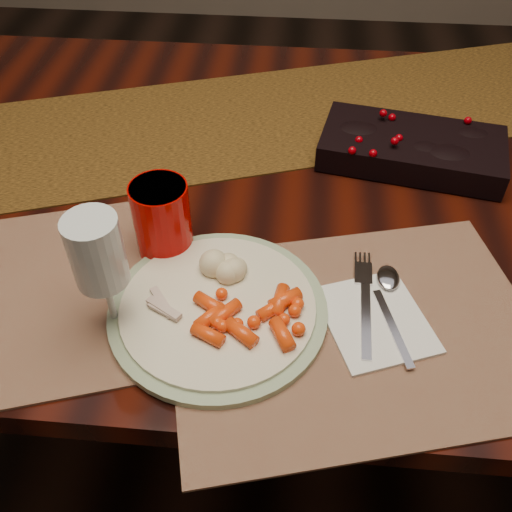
# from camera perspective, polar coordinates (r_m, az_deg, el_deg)

# --- Properties ---
(floor) EXTENTS (5.00, 5.00, 0.00)m
(floor) POSITION_cam_1_polar(r_m,az_deg,el_deg) (1.58, 0.81, -14.08)
(floor) COLOR black
(floor) RESTS_ON ground
(dining_table) EXTENTS (1.80, 1.00, 0.75)m
(dining_table) POSITION_cam_1_polar(r_m,az_deg,el_deg) (1.27, 0.98, -5.38)
(dining_table) COLOR black
(dining_table) RESTS_ON floor
(table_runner) EXTENTS (1.77, 0.91, 0.00)m
(table_runner) POSITION_cam_1_polar(r_m,az_deg,el_deg) (1.15, -0.66, 13.47)
(table_runner) COLOR #5A3811
(table_runner) RESTS_ON dining_table
(centerpiece) EXTENTS (0.34, 0.22, 0.06)m
(centerpiece) POSITION_cam_1_polar(r_m,az_deg,el_deg) (1.06, 15.38, 10.71)
(centerpiece) COLOR black
(centerpiece) RESTS_ON table_runner
(placemat_main) EXTENTS (0.56, 0.47, 0.00)m
(placemat_main) POSITION_cam_1_polar(r_m,az_deg,el_deg) (0.77, 9.83, -7.28)
(placemat_main) COLOR #8D613E
(placemat_main) RESTS_ON dining_table
(dinner_plate) EXTENTS (0.36, 0.36, 0.02)m
(dinner_plate) POSITION_cam_1_polar(r_m,az_deg,el_deg) (0.77, -3.82, -5.31)
(dinner_plate) COLOR beige
(dinner_plate) RESTS_ON placemat_main
(baby_carrots) EXTENTS (0.13, 0.11, 0.02)m
(baby_carrots) POSITION_cam_1_polar(r_m,az_deg,el_deg) (0.74, -1.02, -6.30)
(baby_carrots) COLOR #F03F0C
(baby_carrots) RESTS_ON dinner_plate
(mashed_potatoes) EXTENTS (0.07, 0.07, 0.04)m
(mashed_potatoes) POSITION_cam_1_polar(r_m,az_deg,el_deg) (0.79, -3.31, -1.22)
(mashed_potatoes) COLOR tan
(mashed_potatoes) RESTS_ON dinner_plate
(turkey_shreds) EXTENTS (0.08, 0.07, 0.02)m
(turkey_shreds) POSITION_cam_1_polar(r_m,az_deg,el_deg) (0.77, -9.10, -4.44)
(turkey_shreds) COLOR #AF9B8D
(turkey_shreds) RESTS_ON dinner_plate
(napkin) EXTENTS (0.17, 0.19, 0.01)m
(napkin) POSITION_cam_1_polar(r_m,az_deg,el_deg) (0.78, 11.82, -6.24)
(napkin) COLOR white
(napkin) RESTS_ON placemat_main
(fork) EXTENTS (0.03, 0.17, 0.00)m
(fork) POSITION_cam_1_polar(r_m,az_deg,el_deg) (0.79, 10.87, -5.03)
(fork) COLOR silver
(fork) RESTS_ON napkin
(spoon) EXTENTS (0.08, 0.17, 0.00)m
(spoon) POSITION_cam_1_polar(r_m,az_deg,el_deg) (0.79, 13.37, -5.40)
(spoon) COLOR #BBBBBB
(spoon) RESTS_ON napkin
(red_cup) EXTENTS (0.10, 0.10, 0.11)m
(red_cup) POSITION_cam_1_polar(r_m,az_deg,el_deg) (0.84, -9.38, 3.73)
(red_cup) COLOR #AE0200
(red_cup) RESTS_ON placemat_main
(wine_glass) EXTENTS (0.07, 0.07, 0.18)m
(wine_glass) POSITION_cam_1_polar(r_m,az_deg,el_deg) (0.73, -15.00, -2.05)
(wine_glass) COLOR silver
(wine_glass) RESTS_ON dining_table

